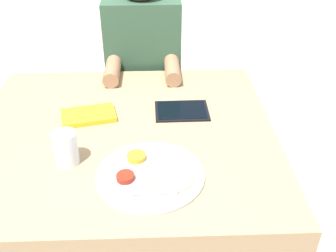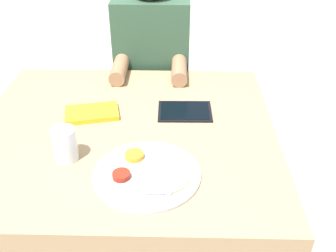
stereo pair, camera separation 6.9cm
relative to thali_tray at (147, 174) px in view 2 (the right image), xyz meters
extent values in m
cube|color=#9E7F5B|center=(-0.10, 0.26, -0.36)|extent=(1.10, 1.00, 0.71)
cylinder|color=#B7BABF|center=(0.00, 0.00, 0.00)|extent=(0.34, 0.34, 0.01)
cylinder|color=gold|center=(-0.05, 0.08, 0.01)|extent=(0.06, 0.06, 0.02)
cylinder|color=maroon|center=(-0.08, -0.02, 0.01)|extent=(0.06, 0.06, 0.02)
cylinder|color=tan|center=(0.06, -0.02, 0.01)|extent=(0.15, 0.15, 0.01)
cylinder|color=#B7BABF|center=(0.01, -0.09, 0.01)|extent=(0.12, 0.01, 0.01)
sphere|color=#B7BABF|center=(0.07, -0.09, 0.01)|extent=(0.02, 0.02, 0.02)
cube|color=silver|center=(-0.24, 0.35, 0.00)|extent=(0.22, 0.16, 0.01)
cube|color=gold|center=(-0.24, 0.35, 0.00)|extent=(0.22, 0.16, 0.02)
cube|color=black|center=(0.12, 0.38, 0.00)|extent=(0.21, 0.16, 0.01)
cube|color=black|center=(0.12, 0.38, 0.00)|extent=(0.19, 0.14, 0.00)
cube|color=black|center=(-0.04, 0.89, -0.50)|extent=(0.33, 0.22, 0.44)
cube|color=#2D4C38|center=(-0.04, 0.89, 0.01)|extent=(0.36, 0.20, 0.57)
cylinder|color=#936B4C|center=(-0.17, 0.70, 0.03)|extent=(0.07, 0.22, 0.07)
cylinder|color=#936B4C|center=(0.10, 0.70, 0.03)|extent=(0.07, 0.22, 0.07)
cylinder|color=silver|center=(-0.27, 0.08, 0.05)|extent=(0.08, 0.08, 0.11)
camera|label=1|loc=(0.02, -0.93, 0.79)|focal=42.00mm
camera|label=2|loc=(0.09, -0.94, 0.79)|focal=42.00mm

